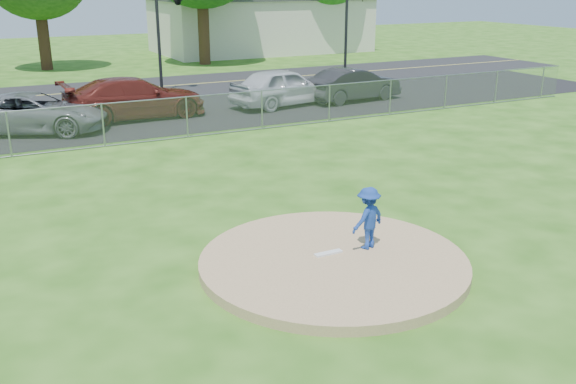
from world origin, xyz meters
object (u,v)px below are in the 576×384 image
object	(u,v)px
parked_car_charcoal	(354,84)
parked_car_darkred	(134,98)
parked_car_gray	(33,113)
traffic_signal_right	(350,19)
pitcher	(368,218)
parked_car_pearl	(283,87)
commercial_building	(261,24)

from	to	relation	value
parked_car_charcoal	parked_car_darkred	bearing A→B (deg)	79.76
parked_car_gray	traffic_signal_right	bearing A→B (deg)	-45.15
parked_car_darkred	pitcher	bearing A→B (deg)	-179.67
parked_car_pearl	parked_car_charcoal	size ratio (longest dim) A/B	1.08
parked_car_charcoal	parked_car_gray	bearing A→B (deg)	84.08
pitcher	parked_car_darkred	xyz separation A→B (m)	(-0.71, 16.13, 0.00)
commercial_building	traffic_signal_right	world-z (taller)	traffic_signal_right
traffic_signal_right	parked_car_charcoal	world-z (taller)	traffic_signal_right
parked_car_pearl	parked_car_charcoal	world-z (taller)	parked_car_pearl
commercial_building	pitcher	size ratio (longest dim) A/B	12.48
pitcher	parked_car_charcoal	bearing A→B (deg)	-138.01
traffic_signal_right	parked_car_darkred	bearing A→B (deg)	-157.76
parked_car_darkred	parked_car_charcoal	xyz separation A→B (m)	(10.29, -0.66, -0.08)
pitcher	parked_car_gray	size ratio (longest dim) A/B	0.24
commercial_building	traffic_signal_right	bearing A→B (deg)	-96.29
commercial_building	parked_car_gray	distance (m)	30.11
parked_car_darkred	parked_car_pearl	world-z (taller)	parked_car_pearl
pitcher	parked_car_charcoal	size ratio (longest dim) A/B	0.28
commercial_building	traffic_signal_right	xyz separation A→B (m)	(-1.76, -16.00, 1.20)
traffic_signal_right	parked_car_pearl	world-z (taller)	traffic_signal_right
parked_car_charcoal	pitcher	bearing A→B (deg)	141.67
parked_car_gray	parked_car_charcoal	distance (m)	14.34
traffic_signal_right	pitcher	world-z (taller)	traffic_signal_right
pitcher	parked_car_pearl	size ratio (longest dim) A/B	0.26
commercial_building	parked_car_pearl	world-z (taller)	commercial_building
parked_car_gray	parked_car_pearl	bearing A→B (deg)	-62.19
commercial_building	parked_car_charcoal	size ratio (longest dim) A/B	3.49
traffic_signal_right	parked_car_darkred	xyz separation A→B (m)	(-14.06, -5.75, -2.50)
parked_car_gray	parked_car_pearl	size ratio (longest dim) A/B	1.06
pitcher	commercial_building	bearing A→B (deg)	-127.99
pitcher	parked_car_pearl	xyz separation A→B (m)	(6.04, 15.85, 0.02)
traffic_signal_right	pitcher	distance (m)	25.75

